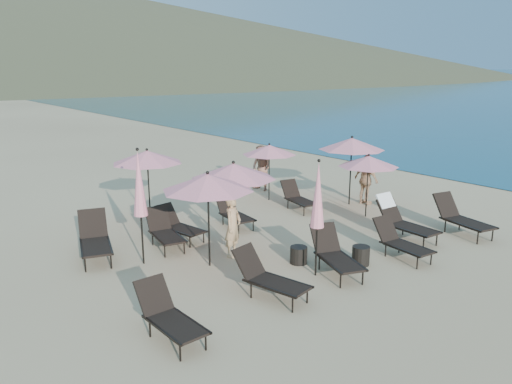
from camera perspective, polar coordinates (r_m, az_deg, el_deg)
ground at (r=12.75m, az=11.55°, el=-7.49°), size 800.00×800.00×0.00m
volcanic_headland at (r=321.25m, az=-24.44°, el=16.69°), size 690.00×690.00×55.00m
lounger_0 at (r=9.06m, az=-9.94°, el=-13.70°), size 0.68×1.62×0.92m
lounger_1 at (r=10.37m, az=1.45°, el=-9.65°), size 1.00×1.76×0.96m
lounger_2 at (r=11.68m, az=9.04°, el=-6.98°), size 1.19×1.83×0.99m
lounger_3 at (r=12.95m, az=16.20°, el=-5.42°), size 0.74×1.64×0.91m
lounger_4 at (r=14.37m, az=16.37°, el=-3.00°), size 0.77×1.88×1.15m
lounger_5 at (r=15.33m, az=22.39°, el=-2.67°), size 1.06×1.93×1.05m
lounger_6 at (r=13.03m, az=-17.95°, el=-5.10°), size 1.21×1.97×1.06m
lounger_7 at (r=13.40m, az=-10.43°, el=-4.38°), size 0.88×1.71×0.94m
lounger_8 at (r=13.90m, az=-8.82°, el=-3.72°), size 0.86×1.64×0.90m
lounger_9 at (r=14.92m, az=-2.57°, el=-2.34°), size 0.76×1.61×0.89m
lounger_10 at (r=16.67m, az=4.83°, el=-0.60°), size 0.86×1.65×0.90m
umbrella_open_0 at (r=11.53m, az=-5.53°, el=1.10°), size 2.15×2.15×2.32m
umbrella_open_1 at (r=12.63m, az=-2.59°, el=2.39°), size 2.18×2.18×2.34m
umbrella_open_2 at (r=15.91m, az=12.74°, el=3.44°), size 1.88×1.88×2.03m
umbrella_open_3 at (r=15.31m, az=-12.33°, el=3.93°), size 2.12×2.12×2.29m
umbrella_open_4 at (r=17.56m, az=1.53°, el=4.84°), size 1.91×1.91×2.06m
umbrella_open_5 at (r=17.23m, az=10.89°, el=5.42°), size 2.22×2.22×2.39m
umbrella_closed_0 at (r=11.04m, az=7.09°, el=-0.43°), size 0.32×0.32×2.70m
umbrella_closed_1 at (r=11.93m, az=-13.20°, el=0.87°), size 0.33×0.33×2.84m
side_table_0 at (r=12.20m, az=4.90°, el=-7.19°), size 0.42×0.42×0.42m
side_table_1 at (r=12.33m, az=11.89°, el=-7.12°), size 0.42×0.42×0.46m
beachgoer_a at (r=12.45m, az=-2.66°, el=-3.90°), size 0.68×0.60×1.57m
beachgoer_b at (r=19.19m, az=0.61°, el=2.75°), size 0.75×0.92×1.74m
beachgoer_c at (r=17.61m, az=12.48°, el=1.38°), size 0.47×1.03×1.73m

